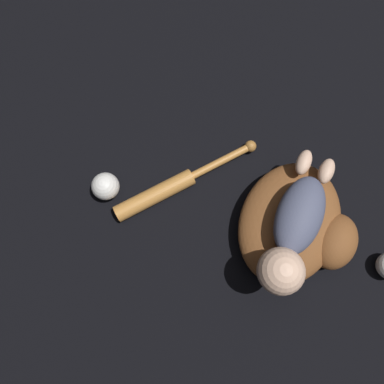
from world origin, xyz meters
TOP-DOWN VIEW (x-y plane):
  - ground_plane at (0.00, 0.00)m, footprint 6.00×6.00m
  - baseball_glove at (0.05, -0.02)m, footprint 0.38×0.35m
  - baby_figure at (0.09, -0.05)m, footprint 0.37×0.16m
  - baseball_bat at (0.01, -0.37)m, footprint 0.30×0.35m
  - baseball at (0.04, -0.54)m, footprint 0.08×0.08m

SIDE VIEW (x-z plane):
  - ground_plane at x=0.00m, z-range 0.00..0.00m
  - baseball_bat at x=0.01m, z-range 0.00..0.05m
  - baseball at x=0.04m, z-range 0.00..0.08m
  - baseball_glove at x=0.05m, z-range 0.00..0.11m
  - baby_figure at x=0.09m, z-range 0.10..0.21m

